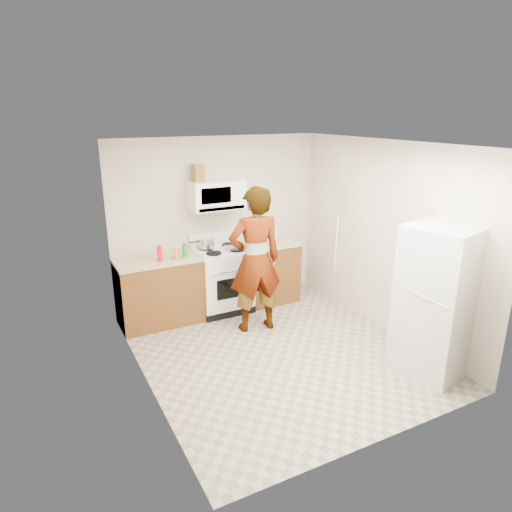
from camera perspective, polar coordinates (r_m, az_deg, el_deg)
floor at (r=5.76m, az=2.79°, el=-11.85°), size 3.60×3.60×0.00m
back_wall at (r=6.80m, az=-4.66°, el=4.17°), size 3.20×0.02×2.50m
right_wall at (r=6.18m, az=15.84°, el=2.15°), size 0.02×3.60×2.50m
cabinet_left at (r=6.45m, az=-11.98°, el=-4.41°), size 1.12×0.62×0.90m
counter_left at (r=6.29m, az=-12.25°, el=-0.46°), size 1.14×0.64×0.03m
cabinet_right at (r=7.05m, az=1.56°, el=-2.05°), size 0.80×0.62×0.90m
counter_right at (r=6.91m, az=1.59°, el=1.60°), size 0.82×0.64×0.03m
gas_range at (r=6.71m, az=-4.25°, el=-2.83°), size 0.76×0.65×1.13m
microwave at (r=6.50m, az=-4.95°, el=7.60°), size 0.76×0.38×0.40m
person at (r=5.94m, az=-0.10°, el=-0.54°), size 0.77×0.56×1.95m
fridge at (r=5.39m, az=21.62°, el=-5.27°), size 0.85×0.85×1.70m
kettle at (r=7.09m, az=2.18°, el=2.84°), size 0.17×0.17×0.16m
jug at (r=6.38m, az=-7.25°, el=10.24°), size 0.15×0.15×0.24m
saucepan at (r=6.60m, az=-6.21°, el=1.61°), size 0.25×0.25×0.13m
tray at (r=6.54m, az=-2.91°, el=0.99°), size 0.28×0.22×0.05m
bottle_spray at (r=6.13m, az=-11.93°, el=0.34°), size 0.07×0.07×0.22m
bottle_hot_sauce at (r=6.16m, az=-9.99°, el=0.22°), size 0.07×0.07×0.16m
bottle_green_cap at (r=6.24m, az=-8.92°, el=0.71°), size 0.08×0.08×0.20m
pot_lid at (r=6.29m, az=-9.58°, el=-0.07°), size 0.34×0.34×0.01m
broom at (r=7.08m, az=9.89°, el=-0.16°), size 0.19×0.26×1.37m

